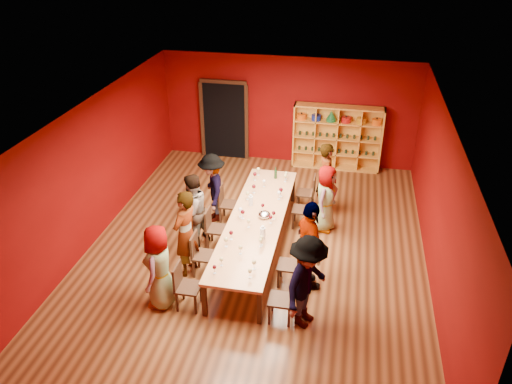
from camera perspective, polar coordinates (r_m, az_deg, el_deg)
room_shell at (r=9.90m, az=0.03°, el=0.64°), size 7.10×9.10×3.04m
tasting_table at (r=10.31m, az=0.03°, el=-3.28°), size 1.10×4.50×0.75m
doorway at (r=14.38m, az=-3.58°, el=8.23°), size 1.40×0.17×2.30m
shelving_unit at (r=13.89m, az=9.27°, el=6.52°), size 2.40×0.40×1.80m
chair_person_left_0 at (r=9.07m, az=-8.24°, el=-10.36°), size 0.42×0.42×0.89m
person_left_0 at (r=9.01m, az=-11.02°, el=-8.38°), size 0.44×0.80×1.62m
chair_person_left_1 at (r=9.79m, az=-6.43°, el=-6.86°), size 0.42×0.42×0.89m
person_left_1 at (r=9.64m, az=-8.07°, el=-4.70°), size 0.64×0.76×1.80m
chair_person_left_2 at (r=10.55m, az=-4.91°, el=-3.89°), size 0.42×0.42×0.89m
person_left_2 at (r=10.50m, az=-7.29°, el=-2.14°), size 0.73×0.90×1.64m
chair_person_left_3 at (r=11.41m, az=-3.50°, el=-1.10°), size 0.42×0.42×0.89m
person_left_3 at (r=11.32m, az=-5.01°, el=0.46°), size 0.79×1.14×1.63m
chair_person_right_0 at (r=8.72m, az=3.40°, el=-11.92°), size 0.42×0.42×0.89m
person_right_0 at (r=8.46m, az=5.88°, el=-10.24°), size 0.87×1.22×1.75m
chair_person_right_1 at (r=9.49m, az=4.27°, el=-8.08°), size 0.42×0.42×0.89m
person_right_1 at (r=9.22m, az=6.12°, el=-6.20°), size 0.89×1.18×1.83m
chair_person_right_3 at (r=11.21m, az=5.67°, el=-1.78°), size 0.42×0.42×0.89m
person_right_3 at (r=11.05m, az=7.96°, el=-0.74°), size 0.60×0.84×1.55m
chair_person_right_4 at (r=11.89m, az=6.09°, el=0.12°), size 0.42×0.42×0.89m
person_right_4 at (r=11.69m, az=8.03°, el=1.57°), size 0.61×0.73×1.75m
wine_glass_0 at (r=9.92m, az=-0.84°, el=-3.38°), size 0.08×0.08×0.20m
wine_glass_1 at (r=8.81m, az=-0.22°, el=-8.07°), size 0.08×0.08×0.20m
wine_glass_2 at (r=8.75m, az=-4.77°, el=-8.58°), size 0.07×0.07×0.18m
wine_glass_3 at (r=10.46m, az=0.77°, el=-1.57°), size 0.07×0.07×0.19m
wine_glass_4 at (r=11.69m, az=-0.13°, el=2.02°), size 0.09×0.09×0.21m
wine_glass_5 at (r=11.65m, az=3.38°, el=1.82°), size 0.08×0.08×0.20m
wine_glass_6 at (r=11.00m, az=2.87°, el=0.21°), size 0.09×0.09×0.22m
wine_glass_7 at (r=10.89m, az=-0.97°, el=-0.20°), size 0.08×0.08×0.20m
wine_glass_8 at (r=9.18m, az=-1.79°, el=-6.39°), size 0.08×0.08×0.19m
wine_glass_9 at (r=10.90m, az=2.64°, el=-0.15°), size 0.09×0.09×0.21m
wine_glass_10 at (r=10.26m, az=-1.79°, el=-2.09°), size 0.09×0.09×0.22m
wine_glass_11 at (r=9.37m, az=0.54°, el=-5.60°), size 0.07×0.07×0.18m
wine_glass_12 at (r=10.06m, az=1.69°, el=-2.93°), size 0.08×0.08×0.19m
wine_glass_13 at (r=11.76m, az=3.46°, el=2.09°), size 0.08×0.08×0.20m
wine_glass_14 at (r=8.63m, az=-0.69°, el=-9.05°), size 0.07×0.07×0.18m
wine_glass_15 at (r=8.92m, az=-3.98°, el=-7.73°), size 0.07×0.07×0.18m
wine_glass_16 at (r=11.41m, az=0.93°, el=1.20°), size 0.07×0.07×0.18m
wine_glass_17 at (r=10.19m, az=2.03°, el=-2.46°), size 0.08×0.08×0.20m
wine_glass_18 at (r=10.20m, az=-1.53°, el=-2.34°), size 0.08×0.08×0.21m
wine_glass_19 at (r=9.37m, az=-3.45°, el=-5.49°), size 0.09×0.09×0.21m
wine_glass_20 at (r=9.57m, az=-2.87°, el=-4.72°), size 0.08×0.08×0.20m
wine_glass_21 at (r=11.14m, az=-0.25°, el=0.59°), size 0.09×0.09×0.22m
wine_glass_22 at (r=9.40m, az=0.63°, el=-5.31°), size 0.09×0.09×0.22m
wine_glass_23 at (r=11.92m, az=0.26°, el=2.58°), size 0.08×0.08×0.21m
spittoon_bowl at (r=10.29m, az=0.97°, el=-2.61°), size 0.26×0.26×0.15m
carafe_a at (r=10.69m, az=-0.60°, el=-0.98°), size 0.12×0.12×0.25m
carafe_b at (r=9.61m, az=0.77°, el=-4.68°), size 0.11×0.11×0.28m
wine_bottle at (r=11.81m, az=2.25°, el=2.05°), size 0.08×0.08×0.28m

